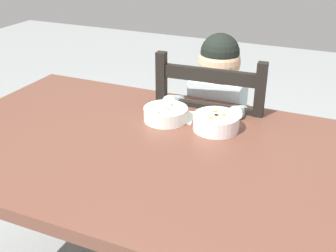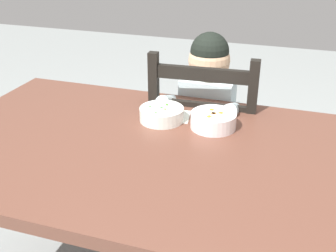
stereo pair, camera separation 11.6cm
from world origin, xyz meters
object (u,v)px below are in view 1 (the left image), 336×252
Objects in this scene: bowl_of_peas at (166,114)px; bowl_of_carrots at (216,122)px; dining_table at (154,170)px; dining_chair at (214,150)px; spoon at (203,124)px; child_figure at (215,112)px.

bowl_of_carrots is at bearing -0.00° from bowl_of_peas.
dining_chair reaches higher than dining_table.
dining_chair is at bearing 83.73° from dining_table.
bowl_of_carrots is at bearing -12.95° from spoon.
child_figure reaches higher than spoon.
bowl_of_carrots reaches higher than spoon.
spoon is at bearing -80.82° from child_figure.
spoon is at bearing 4.57° from bowl_of_peas.
bowl_of_carrots is (0.19, -0.00, 0.00)m from bowl_of_peas.
dining_chair is 5.71× the size of bowl_of_peas.
bowl_of_carrots is 1.23× the size of spoon.
bowl_of_carrots is (0.09, -0.30, 0.29)m from dining_chair.
bowl_of_carrots reaches higher than bowl_of_peas.
dining_table is 11.61× the size of spoon.
bowl_of_peas is (-0.04, 0.19, 0.12)m from dining_table.
dining_table is at bearing -96.00° from child_figure.
bowl_of_carrots is at bearing -73.10° from dining_chair.
spoon is (0.14, 0.01, -0.02)m from bowl_of_peas.
dining_table is at bearing -126.81° from bowl_of_carrots.
bowl_of_peas reaches higher than spoon.
bowl_of_carrots is (0.15, 0.19, 0.12)m from dining_table.
bowl_of_carrots is 0.06m from spoon.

